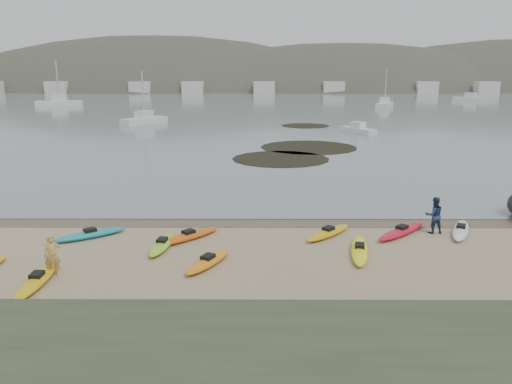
{
  "coord_description": "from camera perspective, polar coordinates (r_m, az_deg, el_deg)",
  "views": [
    {
      "loc": [
        0.14,
        -25.11,
        7.64
      ],
      "look_at": [
        0.0,
        0.0,
        1.5
      ],
      "focal_mm": 35.0,
      "sensor_mm": 36.0,
      "label": 1
    }
  ],
  "objects": [
    {
      "name": "kayaks",
      "position": [
        22.01,
        -2.44,
        -6.11
      ],
      "size": [
        22.46,
        9.46,
        0.34
      ],
      "color": "gold",
      "rests_on": "ground"
    },
    {
      "name": "person_west",
      "position": [
        20.53,
        -22.26,
        -6.73
      ],
      "size": [
        0.71,
        0.6,
        1.64
      ],
      "primitive_type": "imported",
      "rotation": [
        0.0,
        0.0,
        0.41
      ],
      "color": "tan",
      "rests_on": "ground"
    },
    {
      "name": "ground",
      "position": [
        26.24,
        -0.0,
        -3.18
      ],
      "size": [
        600.0,
        600.0,
        0.0
      ],
      "primitive_type": "plane",
      "color": "tan",
      "rests_on": "ground"
    },
    {
      "name": "wet_sand",
      "position": [
        25.96,
        -0.0,
        -3.37
      ],
      "size": [
        60.0,
        60.0,
        0.0
      ],
      "primitive_type": "plane",
      "color": "brown",
      "rests_on": "ground"
    },
    {
      "name": "far_hills",
      "position": [
        223.81,
        10.5,
        7.47
      ],
      "size": [
        550.0,
        135.0,
        80.0
      ],
      "color": "#384235",
      "rests_on": "ground"
    },
    {
      "name": "far_town",
      "position": [
        170.3,
        2.34,
        11.83
      ],
      "size": [
        199.0,
        5.0,
        4.0
      ],
      "color": "beige",
      "rests_on": "ground"
    },
    {
      "name": "moored_boats",
      "position": [
        104.77,
        0.18,
        9.88
      ],
      "size": [
        105.85,
        71.64,
        1.35
      ],
      "color": "silver",
      "rests_on": "ground"
    },
    {
      "name": "kelp_mats",
      "position": [
        52.86,
        5.0,
        5.41
      ],
      "size": [
        12.29,
        34.64,
        0.04
      ],
      "color": "black",
      "rests_on": "water"
    },
    {
      "name": "water",
      "position": [
        325.2,
        0.3,
        12.4
      ],
      "size": [
        1200.0,
        1200.0,
        0.0
      ],
      "primitive_type": "plane",
      "color": "slate",
      "rests_on": "ground"
    },
    {
      "name": "person_east",
      "position": [
        25.38,
        19.69,
        -2.5
      ],
      "size": [
        0.91,
        0.73,
        1.79
      ],
      "primitive_type": "imported",
      "rotation": [
        0.0,
        0.0,
        3.21
      ],
      "color": "navy",
      "rests_on": "ground"
    }
  ]
}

